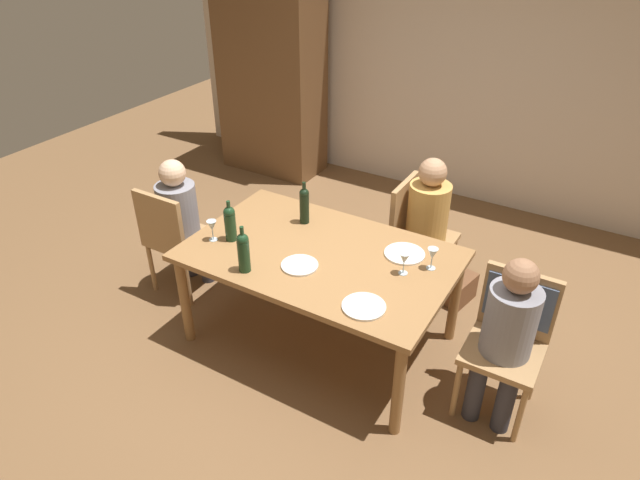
% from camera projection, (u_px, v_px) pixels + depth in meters
% --- Properties ---
extents(ground_plane, '(10.00, 10.00, 0.00)m').
position_uv_depth(ground_plane, '(320.00, 337.00, 4.10)').
color(ground_plane, brown).
extents(rear_room_partition, '(6.40, 0.12, 2.70)m').
position_uv_depth(rear_room_partition, '(466.00, 65.00, 5.39)').
color(rear_room_partition, beige).
rests_on(rear_room_partition, ground_plane).
extents(armoire_cabinet, '(1.18, 0.62, 2.18)m').
position_uv_depth(armoire_cabinet, '(271.00, 73.00, 6.06)').
color(armoire_cabinet, brown).
rests_on(armoire_cabinet, ground_plane).
extents(dining_table, '(1.76, 1.12, 0.74)m').
position_uv_depth(dining_table, '(320.00, 262.00, 3.75)').
color(dining_table, olive).
rests_on(dining_table, ground_plane).
extents(chair_right_end, '(0.44, 0.46, 0.92)m').
position_uv_depth(chair_right_end, '(513.00, 323.00, 3.33)').
color(chair_right_end, '#A87F51').
rests_on(chair_right_end, ground_plane).
extents(chair_left_end, '(0.44, 0.44, 0.92)m').
position_uv_depth(chair_left_end, '(173.00, 235.00, 4.30)').
color(chair_left_end, '#A87F51').
rests_on(chair_left_end, ground_plane).
extents(chair_far_right, '(0.44, 0.44, 0.92)m').
position_uv_depth(chair_far_right, '(415.00, 229.00, 4.37)').
color(chair_far_right, '#A87F51').
rests_on(chair_far_right, ground_plane).
extents(person_woman_host, '(0.30, 0.34, 1.11)m').
position_uv_depth(person_woman_host, '(508.00, 331.00, 3.20)').
color(person_woman_host, '#33333D').
rests_on(person_woman_host, ground_plane).
extents(person_man_bearded, '(0.30, 0.35, 1.12)m').
position_uv_depth(person_man_bearded, '(181.00, 215.00, 4.32)').
color(person_man_bearded, '#33333D').
rests_on(person_man_bearded, ground_plane).
extents(person_man_guest, '(0.36, 0.31, 1.15)m').
position_uv_depth(person_man_guest, '(431.00, 219.00, 4.25)').
color(person_man_guest, '#33333D').
rests_on(person_man_guest, ground_plane).
extents(wine_bottle_tall_green, '(0.08, 0.08, 0.32)m').
position_uv_depth(wine_bottle_tall_green, '(243.00, 251.00, 3.46)').
color(wine_bottle_tall_green, '#19381E').
rests_on(wine_bottle_tall_green, dining_table).
extents(wine_bottle_dark_red, '(0.07, 0.07, 0.32)m').
position_uv_depth(wine_bottle_dark_red, '(304.00, 204.00, 3.97)').
color(wine_bottle_dark_red, black).
rests_on(wine_bottle_dark_red, dining_table).
extents(wine_bottle_short_olive, '(0.08, 0.08, 0.30)m').
position_uv_depth(wine_bottle_short_olive, '(230.00, 222.00, 3.78)').
color(wine_bottle_short_olive, '#19381E').
rests_on(wine_bottle_short_olive, dining_table).
extents(wine_glass_near_left, '(0.07, 0.07, 0.15)m').
position_uv_depth(wine_glass_near_left, '(432.00, 254.00, 3.50)').
color(wine_glass_near_left, silver).
rests_on(wine_glass_near_left, dining_table).
extents(wine_glass_centre, '(0.07, 0.07, 0.15)m').
position_uv_depth(wine_glass_centre, '(404.00, 259.00, 3.45)').
color(wine_glass_centre, silver).
rests_on(wine_glass_centre, dining_table).
extents(wine_glass_near_right, '(0.07, 0.07, 0.15)m').
position_uv_depth(wine_glass_near_right, '(212.00, 226.00, 3.79)').
color(wine_glass_near_right, silver).
rests_on(wine_glass_near_right, dining_table).
extents(dinner_plate_host, '(0.24, 0.24, 0.01)m').
position_uv_depth(dinner_plate_host, '(300.00, 265.00, 3.57)').
color(dinner_plate_host, silver).
rests_on(dinner_plate_host, dining_table).
extents(dinner_plate_guest_left, '(0.27, 0.27, 0.01)m').
position_uv_depth(dinner_plate_guest_left, '(404.00, 254.00, 3.69)').
color(dinner_plate_guest_left, white).
rests_on(dinner_plate_guest_left, dining_table).
extents(dinner_plate_guest_right, '(0.26, 0.26, 0.01)m').
position_uv_depth(dinner_plate_guest_right, '(364.00, 306.00, 3.22)').
color(dinner_plate_guest_right, silver).
rests_on(dinner_plate_guest_right, dining_table).
extents(handbag, '(0.18, 0.30, 0.22)m').
position_uv_depth(handbag, '(462.00, 290.00, 4.41)').
color(handbag, brown).
rests_on(handbag, ground_plane).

